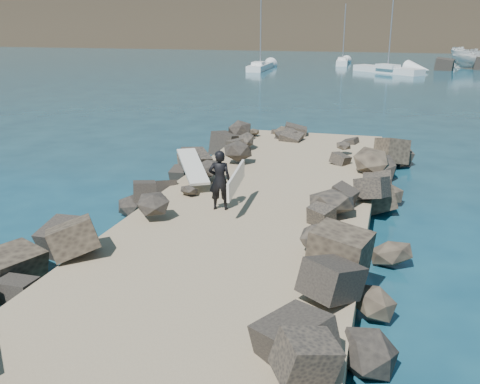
{
  "coord_description": "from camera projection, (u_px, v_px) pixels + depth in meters",
  "views": [
    {
      "loc": [
        3.35,
        -12.68,
        5.39
      ],
      "look_at": [
        0.0,
        -1.0,
        1.5
      ],
      "focal_mm": 40.0,
      "sensor_mm": 36.0,
      "label": 1
    }
  ],
  "objects": [
    {
      "name": "riprap_right",
      "position": [
        359.0,
        252.0,
        11.85
      ],
      "size": [
        2.6,
        22.0,
        1.0
      ],
      "primitive_type": "cube",
      "color": "black",
      "rests_on": "ground"
    },
    {
      "name": "surfer_with_board",
      "position": [
        222.0,
        180.0,
        14.03
      ],
      "size": [
        0.88,
        2.0,
        1.61
      ],
      "color": "black",
      "rests_on": "jetty"
    },
    {
      "name": "sailboat_a",
      "position": [
        260.0,
        67.0,
        62.01
      ],
      "size": [
        1.91,
        7.64,
        9.1
      ],
      "color": "white",
      "rests_on": "ground"
    },
    {
      "name": "ground",
      "position": [
        250.0,
        235.0,
        14.13
      ],
      "size": [
        800.0,
        800.0,
        0.0
      ],
      "primitive_type": "plane",
      "color": "#0F384C",
      "rests_on": "ground"
    },
    {
      "name": "riprap_left",
      "position": [
        123.0,
        226.0,
        13.37
      ],
      "size": [
        2.6,
        22.0,
        1.0
      ],
      "primitive_type": "cube",
      "color": "black",
      "rests_on": "ground"
    },
    {
      "name": "sailboat_b",
      "position": [
        342.0,
        62.0,
        69.36
      ],
      "size": [
        1.75,
        6.35,
        7.66
      ],
      "color": "white",
      "rests_on": "ground"
    },
    {
      "name": "surfboard_resting",
      "position": [
        193.0,
        170.0,
        16.42
      ],
      "size": [
        1.75,
        2.34,
        0.08
      ],
      "primitive_type": "cube",
      "rotation": [
        0.0,
        0.0,
        0.55
      ],
      "color": "beige",
      "rests_on": "riprap_left"
    },
    {
      "name": "jetty",
      "position": [
        228.0,
        255.0,
        12.21
      ],
      "size": [
        6.0,
        26.0,
        0.6
      ],
      "primitive_type": "cube",
      "color": "#8C7759",
      "rests_on": "ground"
    },
    {
      "name": "sailboat_c",
      "position": [
        388.0,
        70.0,
        58.23
      ],
      "size": [
        7.75,
        6.92,
        10.14
      ],
      "color": "white",
      "rests_on": "ground"
    }
  ]
}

